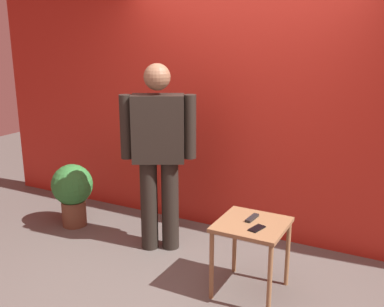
{
  "coord_description": "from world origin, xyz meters",
  "views": [
    {
      "loc": [
        1.61,
        -2.82,
        2.03
      ],
      "look_at": [
        -0.16,
        0.55,
        1.01
      ],
      "focal_mm": 41.77,
      "sensor_mm": 36.0,
      "label": 1
    }
  ],
  "objects_px": {
    "standing_person": "(159,149)",
    "side_table": "(252,234)",
    "cell_phone": "(257,228)",
    "tv_remote": "(252,218)",
    "potted_plant": "(72,190)"
  },
  "relations": [
    {
      "from": "standing_person",
      "to": "side_table",
      "type": "distance_m",
      "value": 1.21
    },
    {
      "from": "side_table",
      "to": "potted_plant",
      "type": "height_order",
      "value": "potted_plant"
    },
    {
      "from": "side_table",
      "to": "cell_phone",
      "type": "relative_size",
      "value": 4.18
    },
    {
      "from": "side_table",
      "to": "cell_phone",
      "type": "height_order",
      "value": "cell_phone"
    },
    {
      "from": "potted_plant",
      "to": "side_table",
      "type": "bearing_deg",
      "value": -8.95
    },
    {
      "from": "tv_remote",
      "to": "cell_phone",
      "type": "bearing_deg",
      "value": -53.63
    },
    {
      "from": "standing_person",
      "to": "potted_plant",
      "type": "xyz_separation_m",
      "value": [
        -1.11,
        0.01,
        -0.59
      ]
    },
    {
      "from": "side_table",
      "to": "tv_remote",
      "type": "xyz_separation_m",
      "value": [
        -0.02,
        0.07,
        0.1
      ]
    },
    {
      "from": "potted_plant",
      "to": "standing_person",
      "type": "bearing_deg",
      "value": -0.59
    },
    {
      "from": "side_table",
      "to": "cell_phone",
      "type": "xyz_separation_m",
      "value": [
        0.07,
        -0.09,
        0.1
      ]
    },
    {
      "from": "side_table",
      "to": "cell_phone",
      "type": "distance_m",
      "value": 0.15
    },
    {
      "from": "cell_phone",
      "to": "potted_plant",
      "type": "relative_size",
      "value": 0.21
    },
    {
      "from": "cell_phone",
      "to": "potted_plant",
      "type": "xyz_separation_m",
      "value": [
        -2.23,
        0.43,
        -0.2
      ]
    },
    {
      "from": "cell_phone",
      "to": "tv_remote",
      "type": "xyz_separation_m",
      "value": [
        -0.1,
        0.16,
        0.01
      ]
    },
    {
      "from": "standing_person",
      "to": "potted_plant",
      "type": "height_order",
      "value": "standing_person"
    }
  ]
}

